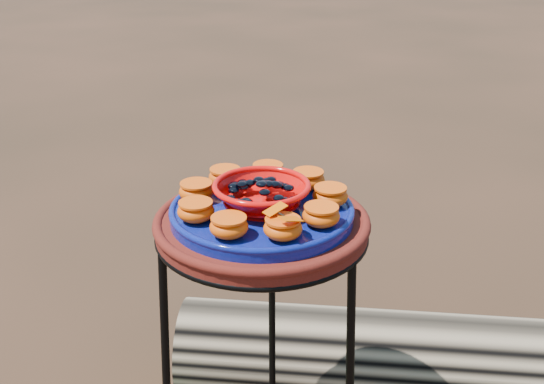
# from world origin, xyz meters

# --- Properties ---
(plant_stand) EXTENTS (0.44, 0.44, 0.70)m
(plant_stand) POSITION_xyz_m (0.00, 0.00, 0.35)
(plant_stand) COLOR black
(plant_stand) RESTS_ON ground
(terracotta_saucer) EXTENTS (0.40, 0.40, 0.03)m
(terracotta_saucer) POSITION_xyz_m (0.00, 0.00, 0.72)
(terracotta_saucer) COLOR #3B100B
(terracotta_saucer) RESTS_ON plant_stand
(cobalt_plate) EXTENTS (0.34, 0.34, 0.02)m
(cobalt_plate) POSITION_xyz_m (0.00, 0.00, 0.74)
(cobalt_plate) COLOR #00083C
(cobalt_plate) RESTS_ON terracotta_saucer
(red_bowl) EXTENTS (0.17, 0.17, 0.05)m
(red_bowl) POSITION_xyz_m (0.00, 0.00, 0.78)
(red_bowl) COLOR red
(red_bowl) RESTS_ON cobalt_plate
(glass_gems) EXTENTS (0.13, 0.13, 0.02)m
(glass_gems) POSITION_xyz_m (0.00, 0.00, 0.81)
(glass_gems) COLOR black
(glass_gems) RESTS_ON red_bowl
(orange_half_0) EXTENTS (0.07, 0.07, 0.04)m
(orange_half_0) POSITION_xyz_m (0.05, -0.12, 0.77)
(orange_half_0) COLOR #C73000
(orange_half_0) RESTS_ON cobalt_plate
(orange_half_1) EXTENTS (0.07, 0.07, 0.04)m
(orange_half_1) POSITION_xyz_m (0.11, -0.06, 0.77)
(orange_half_1) COLOR #C73000
(orange_half_1) RESTS_ON cobalt_plate
(orange_half_2) EXTENTS (0.07, 0.07, 0.04)m
(orange_half_2) POSITION_xyz_m (0.13, 0.02, 0.77)
(orange_half_2) COLOR #C73000
(orange_half_2) RESTS_ON cobalt_plate
(orange_half_3) EXTENTS (0.07, 0.07, 0.04)m
(orange_half_3) POSITION_xyz_m (0.08, 0.10, 0.77)
(orange_half_3) COLOR #C73000
(orange_half_3) RESTS_ON cobalt_plate
(orange_half_4) EXTENTS (0.07, 0.07, 0.04)m
(orange_half_4) POSITION_xyz_m (-0.00, 0.13, 0.77)
(orange_half_4) COLOR #C73000
(orange_half_4) RESTS_ON cobalt_plate
(orange_half_5) EXTENTS (0.07, 0.07, 0.04)m
(orange_half_5) POSITION_xyz_m (-0.08, 0.10, 0.77)
(orange_half_5) COLOR #C73000
(orange_half_5) RESTS_ON cobalt_plate
(orange_half_6) EXTENTS (0.07, 0.07, 0.04)m
(orange_half_6) POSITION_xyz_m (-0.13, 0.02, 0.77)
(orange_half_6) COLOR #C73000
(orange_half_6) RESTS_ON cobalt_plate
(orange_half_7) EXTENTS (0.07, 0.07, 0.04)m
(orange_half_7) POSITION_xyz_m (-0.11, -0.07, 0.77)
(orange_half_7) COLOR #C73000
(orange_half_7) RESTS_ON cobalt_plate
(orange_half_8) EXTENTS (0.07, 0.07, 0.04)m
(orange_half_8) POSITION_xyz_m (-0.04, -0.12, 0.77)
(orange_half_8) COLOR #C73000
(orange_half_8) RESTS_ON cobalt_plate
(butterfly) EXTENTS (0.10, 0.09, 0.01)m
(butterfly) POSITION_xyz_m (0.05, -0.12, 0.80)
(butterfly) COLOR #DD4E00
(butterfly) RESTS_ON orange_half_0
(driftwood_log) EXTENTS (1.44, 0.40, 0.27)m
(driftwood_log) POSITION_xyz_m (0.45, 0.38, 0.13)
(driftwood_log) COLOR black
(driftwood_log) RESTS_ON ground
(foliage_back) EXTENTS (0.28, 0.28, 0.14)m
(foliage_back) POSITION_xyz_m (-0.16, 0.43, 0.07)
(foliage_back) COLOR #13661A
(foliage_back) RESTS_ON ground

